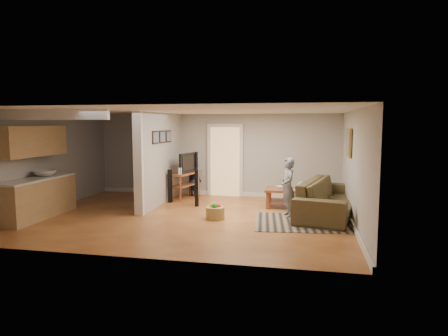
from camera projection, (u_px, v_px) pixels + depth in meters
The scene contains 11 objects.
ground at pixel (188, 217), 9.49m from camera, with size 7.50×7.50×0.00m, color brown.
room_shell at pixel (152, 154), 9.96m from camera, with size 7.54×6.02×2.52m.
area_rug at pixel (310, 222), 8.91m from camera, with size 2.45×1.79×0.01m, color black.
sofa at pixel (329, 215), 9.64m from camera, with size 2.93×1.15×0.86m, color #443A22.
coffee_table at pixel (291, 193), 10.47m from camera, with size 1.29×0.77×0.76m.
tv_console at pixel (186, 175), 11.69m from camera, with size 0.74×1.32×1.07m.
speaker_left at pixel (197, 188), 10.63m from camera, with size 0.10×0.10×0.98m, color black.
speaker_right at pixel (170, 186), 11.16m from camera, with size 0.09×0.09×0.93m, color black.
toy_basket at pixel (215, 212), 9.24m from camera, with size 0.43×0.43×0.39m.
child at pixel (287, 216), 9.51m from camera, with size 0.51×0.34×1.41m, color slate.
toddler at pixel (195, 196), 12.24m from camera, with size 0.48×0.37×0.98m, color #222B47.
Camera 1 is at (2.71, -8.95, 2.19)m, focal length 32.00 mm.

